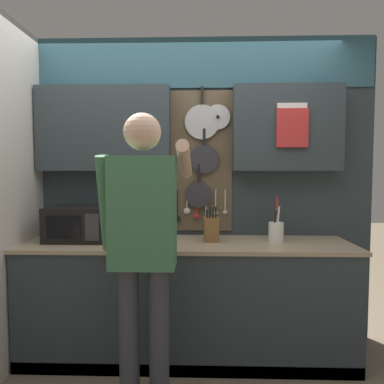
{
  "coord_description": "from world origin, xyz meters",
  "views": [
    {
      "loc": [
        0.11,
        -2.6,
        1.44
      ],
      "look_at": [
        0.03,
        0.2,
        1.27
      ],
      "focal_mm": 32.0,
      "sensor_mm": 36.0,
      "label": 1
    }
  ],
  "objects_px": {
    "knife_block": "(211,229)",
    "utensil_crock": "(276,231)",
    "microwave": "(79,224)",
    "person": "(144,234)"
  },
  "relations": [
    {
      "from": "utensil_crock",
      "to": "knife_block",
      "type": "bearing_deg",
      "value": -179.94
    },
    {
      "from": "person",
      "to": "knife_block",
      "type": "bearing_deg",
      "value": 57.09
    },
    {
      "from": "microwave",
      "to": "utensil_crock",
      "type": "xyz_separation_m",
      "value": [
        1.54,
        0.0,
        -0.05
      ]
    },
    {
      "from": "microwave",
      "to": "utensil_crock",
      "type": "bearing_deg",
      "value": 0.05
    },
    {
      "from": "knife_block",
      "to": "utensil_crock",
      "type": "distance_m",
      "value": 0.5
    },
    {
      "from": "knife_block",
      "to": "utensil_crock",
      "type": "height_order",
      "value": "utensil_crock"
    },
    {
      "from": "microwave",
      "to": "knife_block",
      "type": "height_order",
      "value": "knife_block"
    },
    {
      "from": "utensil_crock",
      "to": "microwave",
      "type": "bearing_deg",
      "value": -179.95
    },
    {
      "from": "microwave",
      "to": "knife_block",
      "type": "relative_size",
      "value": 1.7
    },
    {
      "from": "microwave",
      "to": "knife_block",
      "type": "xyz_separation_m",
      "value": [
        1.04,
        0.0,
        -0.04
      ]
    }
  ]
}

